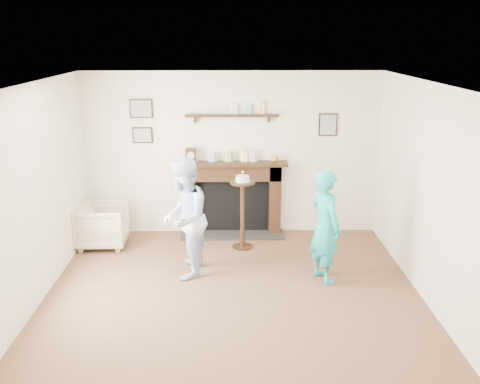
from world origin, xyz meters
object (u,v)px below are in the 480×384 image
(man, at_px, (186,274))
(pedestal_table, at_px, (242,201))
(armchair, at_px, (105,246))
(woman, at_px, (323,279))

(man, xyz_separation_m, pedestal_table, (0.76, 0.92, 0.71))
(armchair, xyz_separation_m, man, (1.29, -1.02, 0.00))
(man, relative_size, woman, 1.07)
(man, bearing_deg, pedestal_table, 145.38)
(armchair, xyz_separation_m, woman, (3.05, -1.19, 0.00))
(armchair, distance_m, man, 1.64)
(pedestal_table, bearing_deg, armchair, 177.20)
(woman, bearing_deg, man, 60.79)
(man, bearing_deg, armchair, -123.46)
(armchair, distance_m, woman, 3.27)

